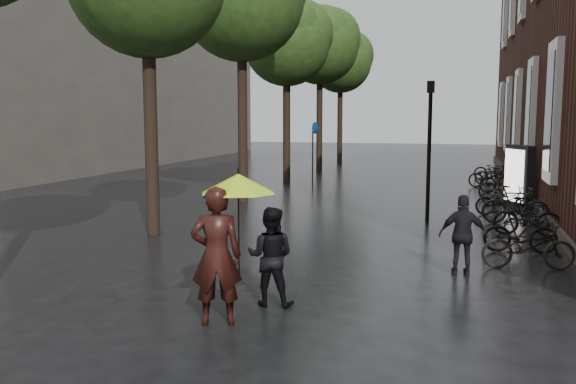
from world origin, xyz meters
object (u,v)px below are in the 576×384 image
(ad_lightbox, at_px, (519,177))
(lamp_post, at_px, (429,137))
(person_burgundy, at_px, (216,256))
(person_black, at_px, (271,256))
(pedestrian_walking, at_px, (463,235))
(parked_bicycles, at_px, (504,190))

(ad_lightbox, height_order, lamp_post, lamp_post)
(ad_lightbox, bearing_deg, lamp_post, -152.75)
(person_burgundy, height_order, person_black, person_burgundy)
(person_burgundy, relative_size, person_black, 1.27)
(lamp_post, bearing_deg, person_burgundy, -104.71)
(pedestrian_walking, distance_m, parked_bicycles, 9.83)
(pedestrian_walking, bearing_deg, lamp_post, -86.19)
(parked_bicycles, height_order, ad_lightbox, ad_lightbox)
(pedestrian_walking, xyz_separation_m, lamp_post, (-0.90, 5.52, 1.59))
(person_burgundy, relative_size, lamp_post, 0.51)
(person_burgundy, distance_m, parked_bicycles, 14.23)
(parked_bicycles, xyz_separation_m, ad_lightbox, (0.37, -0.89, 0.54))
(pedestrian_walking, relative_size, lamp_post, 0.39)
(parked_bicycles, distance_m, lamp_post, 5.12)
(person_burgundy, height_order, pedestrian_walking, person_burgundy)
(parked_bicycles, bearing_deg, ad_lightbox, -67.67)
(person_burgundy, relative_size, parked_bicycles, 0.11)
(person_black, xyz_separation_m, lamp_post, (1.96, 8.20, 1.56))
(person_black, height_order, pedestrian_walking, person_black)
(person_black, distance_m, pedestrian_walking, 3.91)
(person_black, height_order, parked_bicycles, person_black)
(person_burgundy, relative_size, ad_lightbox, 0.97)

